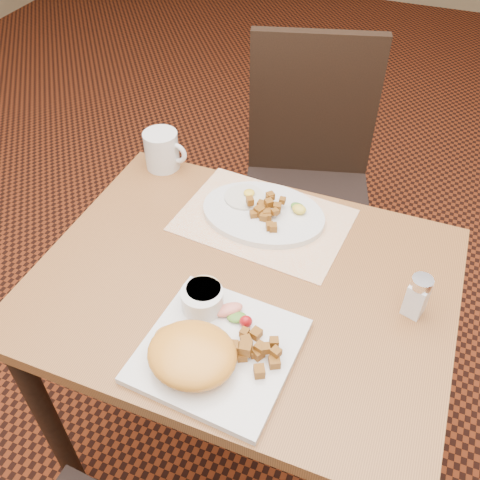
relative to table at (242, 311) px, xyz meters
name	(u,v)px	position (x,y,z in m)	size (l,w,h in m)	color
ground	(242,440)	(0.00, 0.00, -0.64)	(8.00, 8.00, 0.00)	black
table	(242,311)	(0.00, 0.00, 0.00)	(0.90, 0.70, 0.75)	#955C2E
chair_far	(308,171)	(-0.04, 0.72, -0.10)	(0.52, 0.53, 0.97)	black
placemat	(264,220)	(-0.02, 0.20, 0.11)	(0.40, 0.28, 0.00)	white
plate_square	(219,350)	(0.03, -0.19, 0.12)	(0.28, 0.28, 0.02)	silver
plate_oval	(263,213)	(-0.03, 0.21, 0.12)	(0.30, 0.23, 0.02)	silver
hollandaise_mound	(191,354)	(-0.01, -0.24, 0.15)	(0.18, 0.15, 0.06)	#F4A02F
ramekin	(202,299)	(-0.04, -0.11, 0.15)	(0.09, 0.09, 0.05)	silver
garnish_sq	(234,314)	(0.03, -0.11, 0.14)	(0.09, 0.06, 0.03)	#387223
fried_egg	(245,196)	(-0.09, 0.24, 0.13)	(0.10, 0.10, 0.02)	white
garnish_ov	(299,208)	(0.05, 0.24, 0.14)	(0.05, 0.05, 0.02)	#387223
salt_shaker	(418,296)	(0.36, 0.04, 0.16)	(0.05, 0.05, 0.10)	white
coffee_mug	(162,150)	(-0.35, 0.31, 0.16)	(0.12, 0.09, 0.10)	silver
home_fries_sq	(254,350)	(0.09, -0.18, 0.14)	(0.11, 0.10, 0.04)	#935817
home_fries_ov	(266,210)	(-0.02, 0.20, 0.14)	(0.10, 0.11, 0.03)	#935817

